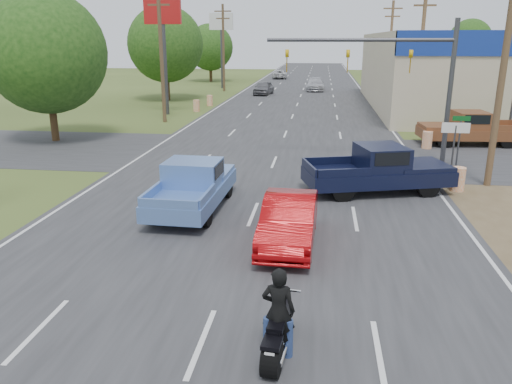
# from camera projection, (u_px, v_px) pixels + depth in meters

# --- Properties ---
(ground) EXTENTS (200.00, 200.00, 0.00)m
(ground) POSITION_uv_depth(u_px,v_px,m) (202.00, 343.00, 10.32)
(ground) COLOR #3A4A1D
(ground) RESTS_ON ground
(main_road) EXTENTS (15.00, 180.00, 0.02)m
(main_road) POSITION_uv_depth(u_px,v_px,m) (297.00, 104.00, 48.25)
(main_road) COLOR #2D2D30
(main_road) RESTS_ON ground
(cross_road) EXTENTS (120.00, 10.00, 0.02)m
(cross_road) POSITION_uv_depth(u_px,v_px,m) (277.00, 154.00, 27.39)
(cross_road) COLOR #2D2D30
(cross_road) RESTS_ON ground
(utility_pole_1) EXTENTS (2.00, 0.28, 10.00)m
(utility_pole_1) POSITION_uv_depth(u_px,v_px,m) (505.00, 58.00, 19.93)
(utility_pole_1) COLOR #4C3823
(utility_pole_1) RESTS_ON ground
(utility_pole_2) EXTENTS (2.00, 0.28, 10.00)m
(utility_pole_2) POSITION_uv_depth(u_px,v_px,m) (421.00, 49.00, 37.00)
(utility_pole_2) COLOR #4C3823
(utility_pole_2) RESTS_ON ground
(utility_pole_3) EXTENTS (2.00, 0.28, 10.00)m
(utility_pole_3) POSITION_uv_depth(u_px,v_px,m) (390.00, 46.00, 54.07)
(utility_pole_3) COLOR #4C3823
(utility_pole_3) RESTS_ON ground
(utility_pole_5) EXTENTS (2.00, 0.28, 10.00)m
(utility_pole_5) POSITION_uv_depth(u_px,v_px,m) (161.00, 50.00, 36.48)
(utility_pole_5) COLOR #4C3823
(utility_pole_5) RESTS_ON ground
(utility_pole_6) EXTENTS (2.00, 0.28, 10.00)m
(utility_pole_6) POSITION_uv_depth(u_px,v_px,m) (223.00, 46.00, 59.24)
(utility_pole_6) COLOR #4C3823
(utility_pole_6) RESTS_ON ground
(tree_0) EXTENTS (7.14, 7.14, 8.84)m
(tree_0) POSITION_uv_depth(u_px,v_px,m) (46.00, 53.00, 29.46)
(tree_0) COLOR #422D19
(tree_0) RESTS_ON ground
(tree_1) EXTENTS (7.56, 7.56, 9.36)m
(tree_1) POSITION_uv_depth(u_px,v_px,m) (165.00, 44.00, 50.18)
(tree_1) COLOR #422D19
(tree_1) RESTS_ON ground
(tree_2) EXTENTS (6.72, 6.72, 8.32)m
(tree_2) POSITION_uv_depth(u_px,v_px,m) (210.00, 47.00, 73.20)
(tree_2) COLOR #422D19
(tree_2) RESTS_ON ground
(tree_5) EXTENTS (7.98, 7.98, 9.88)m
(tree_5) POSITION_uv_depth(u_px,v_px,m) (470.00, 40.00, 95.01)
(tree_5) COLOR #422D19
(tree_5) RESTS_ON ground
(tree_6) EXTENTS (8.82, 8.82, 10.92)m
(tree_6) POSITION_uv_depth(u_px,v_px,m) (165.00, 37.00, 102.19)
(tree_6) COLOR #422D19
(tree_6) RESTS_ON ground
(barrel_0) EXTENTS (0.56, 0.56, 1.00)m
(barrel_0) POSITION_uv_depth(u_px,v_px,m) (458.00, 179.00, 20.57)
(barrel_0) COLOR orange
(barrel_0) RESTS_ON ground
(barrel_1) EXTENTS (0.56, 0.56, 1.00)m
(barrel_1) POSITION_uv_depth(u_px,v_px,m) (427.00, 140.00, 28.58)
(barrel_1) COLOR orange
(barrel_1) RESTS_ON ground
(barrel_2) EXTENTS (0.56, 0.56, 1.00)m
(barrel_2) POSITION_uv_depth(u_px,v_px,m) (196.00, 106.00, 43.46)
(barrel_2) COLOR orange
(barrel_2) RESTS_ON ground
(barrel_3) EXTENTS (0.56, 0.56, 1.00)m
(barrel_3) POSITION_uv_depth(u_px,v_px,m) (210.00, 100.00, 47.22)
(barrel_3) COLOR orange
(barrel_3) RESTS_ON ground
(pole_sign_left_near) EXTENTS (3.00, 0.35, 9.20)m
(pole_sign_left_near) POSITION_uv_depth(u_px,v_px,m) (163.00, 25.00, 39.86)
(pole_sign_left_near) COLOR #3F3F44
(pole_sign_left_near) RESTS_ON ground
(pole_sign_left_far) EXTENTS (3.00, 0.35, 9.20)m
(pole_sign_left_far) POSITION_uv_depth(u_px,v_px,m) (221.00, 30.00, 62.62)
(pole_sign_left_far) COLOR #3F3F44
(pole_sign_left_far) RESTS_ON ground
(lane_sign) EXTENTS (1.20, 0.08, 2.52)m
(lane_sign) POSITION_uv_depth(u_px,v_px,m) (455.00, 137.00, 22.03)
(lane_sign) COLOR #3F3F44
(lane_sign) RESTS_ON ground
(street_name_sign) EXTENTS (0.80, 0.08, 2.61)m
(street_name_sign) POSITION_uv_depth(u_px,v_px,m) (459.00, 137.00, 23.47)
(street_name_sign) COLOR #3F3F44
(street_name_sign) RESTS_ON ground
(signal_mast) EXTENTS (9.12, 0.40, 7.00)m
(signal_mast) POSITION_uv_depth(u_px,v_px,m) (396.00, 66.00, 24.32)
(signal_mast) COLOR #3F3F44
(signal_mast) RESTS_ON ground
(red_convertible) EXTENTS (1.68, 4.54, 1.48)m
(red_convertible) POSITION_uv_depth(u_px,v_px,m) (289.00, 221.00, 15.15)
(red_convertible) COLOR #9C070A
(red_convertible) RESTS_ON ground
(motorcycle) EXTENTS (0.67, 2.18, 1.10)m
(motorcycle) POSITION_uv_depth(u_px,v_px,m) (278.00, 335.00, 9.72)
(motorcycle) COLOR black
(motorcycle) RESTS_ON ground
(rider) EXTENTS (0.70, 0.50, 1.80)m
(rider) POSITION_uv_depth(u_px,v_px,m) (278.00, 315.00, 9.65)
(rider) COLOR black
(rider) RESTS_ON ground
(blue_pickup) EXTENTS (2.30, 5.58, 1.83)m
(blue_pickup) POSITION_uv_depth(u_px,v_px,m) (194.00, 184.00, 18.30)
(blue_pickup) COLOR black
(blue_pickup) RESTS_ON ground
(navy_pickup) EXTENTS (6.25, 3.81, 1.94)m
(navy_pickup) POSITION_uv_depth(u_px,v_px,m) (381.00, 169.00, 20.27)
(navy_pickup) COLOR black
(navy_pickup) RESTS_ON ground
(brown_pickup) EXTENTS (6.13, 2.77, 1.98)m
(brown_pickup) POSITION_uv_depth(u_px,v_px,m) (469.00, 128.00, 29.53)
(brown_pickup) COLOR black
(brown_pickup) RESTS_ON ground
(distant_car_grey) EXTENTS (2.22, 4.58, 1.51)m
(distant_car_grey) POSITION_uv_depth(u_px,v_px,m) (264.00, 88.00, 56.75)
(distant_car_grey) COLOR slate
(distant_car_grey) RESTS_ON ground
(distant_car_silver) EXTENTS (2.25, 5.32, 1.53)m
(distant_car_silver) POSITION_uv_depth(u_px,v_px,m) (315.00, 84.00, 61.22)
(distant_car_silver) COLOR #B6B5BB
(distant_car_silver) RESTS_ON ground
(distant_car_white) EXTENTS (2.50, 4.97, 1.35)m
(distant_car_white) POSITION_uv_depth(u_px,v_px,m) (280.00, 74.00, 80.19)
(distant_car_white) COLOR silver
(distant_car_white) RESTS_ON ground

